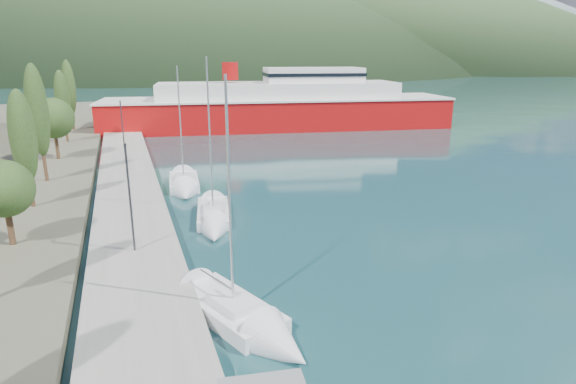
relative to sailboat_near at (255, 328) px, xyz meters
name	(u,v)px	position (x,y,z in m)	size (l,w,h in m)	color
ground	(156,99)	(4.50, 114.74, -0.31)	(1400.00, 1400.00, 0.00)	#1A4347
quay	(130,200)	(-4.50, 20.74, 0.09)	(5.00, 88.00, 0.80)	gray
hills_near	(256,3)	(102.55, 367.24, 48.86)	(1010.00, 520.00, 115.00)	#334D29
tree_row	(39,125)	(-11.22, 28.44, 5.27)	(4.21, 64.85, 10.07)	#47301E
lamp_posts	(129,192)	(-4.50, 9.71, 3.77)	(0.15, 50.09, 6.06)	#2D2D33
sailboat_near	(255,328)	(0.00, 0.00, 0.00)	(5.26, 8.44, 11.67)	silver
sailboat_mid	(214,223)	(0.81, 13.71, -0.02)	(3.66, 8.73, 12.19)	silver
sailboat_far	(185,188)	(0.08, 23.21, 0.01)	(3.26, 8.04, 11.51)	silver
ferry	(280,107)	(19.46, 55.72, 2.96)	(55.33, 19.90, 10.77)	#A60C0D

